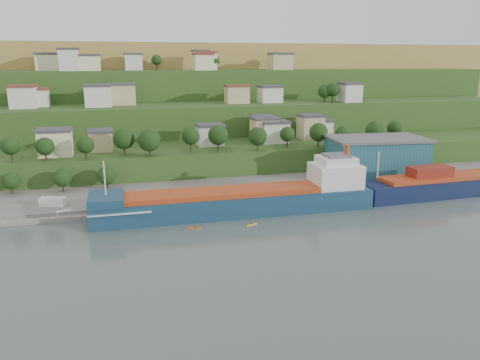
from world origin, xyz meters
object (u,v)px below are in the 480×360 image
object	(u,v)px
warehouse	(376,156)
kayak_orange	(195,227)
cargo_ship_near	(245,201)
caravan	(53,203)
cargo_ship_far	(466,184)

from	to	relation	value
warehouse	kayak_orange	distance (m)	73.23
cargo_ship_near	warehouse	distance (m)	55.74
warehouse	caravan	world-z (taller)	warehouse
cargo_ship_far	kayak_orange	xyz separation A→B (m)	(-85.75, -10.05, -2.56)
cargo_ship_far	kayak_orange	world-z (taller)	cargo_ship_far
cargo_ship_far	warehouse	world-z (taller)	cargo_ship_far
cargo_ship_near	caravan	xyz separation A→B (m)	(-49.23, 12.49, -0.34)
cargo_ship_near	warehouse	world-z (taller)	cargo_ship_near
cargo_ship_near	cargo_ship_far	world-z (taller)	cargo_ship_near
kayak_orange	cargo_ship_near	bearing A→B (deg)	53.14
cargo_ship_far	caravan	size ratio (longest dim) A/B	10.22
kayak_orange	cargo_ship_far	bearing A→B (deg)	28.79
caravan	warehouse	bearing A→B (deg)	21.65
cargo_ship_near	cargo_ship_far	size ratio (longest dim) A/B	1.13
cargo_ship_near	kayak_orange	size ratio (longest dim) A/B	22.23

